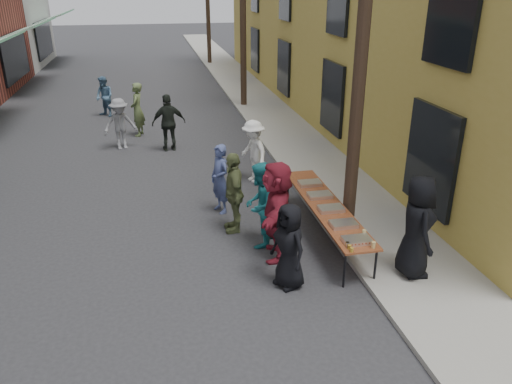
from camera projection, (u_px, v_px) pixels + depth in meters
name	position (u px, v px, depth m)	size (l,w,h in m)	color
ground	(142.00, 360.00, 7.18)	(120.00, 120.00, 0.00)	#28282B
sidewalk	(260.00, 105.00, 21.61)	(2.20, 60.00, 0.10)	gray
utility_pole_near	(365.00, 13.00, 8.93)	(0.26, 0.26, 9.00)	#2D2116
serving_table	(326.00, 206.00, 10.35)	(0.70, 4.00, 0.75)	#602E16
catering_tray_sausage	(357.00, 240.00, 8.84)	(0.50, 0.33, 0.08)	maroon
catering_tray_foil_b	(344.00, 224.00, 9.42)	(0.50, 0.33, 0.08)	#B2B2B7
catering_tray_buns	(331.00, 209.00, 10.05)	(0.50, 0.33, 0.08)	tan
catering_tray_foil_d	(320.00, 195.00, 10.68)	(0.50, 0.33, 0.08)	#B2B2B7
catering_tray_buns_end	(310.00, 183.00, 11.31)	(0.50, 0.33, 0.08)	tan
condiment_jar_a	(352.00, 250.00, 8.53)	(0.07, 0.07, 0.08)	#A57F26
condiment_jar_b	(349.00, 247.00, 8.62)	(0.07, 0.07, 0.08)	#A57F26
condiment_jar_c	(347.00, 244.00, 8.71)	(0.07, 0.07, 0.08)	#A57F26
cup_stack	(373.00, 245.00, 8.64)	(0.08, 0.08, 0.12)	tan
guest_front_a	(289.00, 246.00, 8.65)	(0.77, 0.50, 1.58)	black
guest_front_b	(220.00, 179.00, 11.48)	(0.60, 0.39, 1.63)	#424E80
guest_front_c	(260.00, 205.00, 9.99)	(0.86, 0.67, 1.77)	teal
guest_front_d	(253.00, 151.00, 13.24)	(1.09, 0.63, 1.68)	white
guest_front_e	(234.00, 192.00, 10.58)	(1.04, 0.43, 1.77)	#5F6A3D
guest_queue_back	(277.00, 210.00, 9.51)	(1.83, 0.58, 1.98)	maroon
server	(417.00, 227.00, 8.77)	(0.92, 0.60, 1.89)	black
passerby_left	(120.00, 124.00, 15.84)	(1.05, 0.61, 1.63)	gray
passerby_mid	(169.00, 123.00, 15.65)	(1.06, 0.44, 1.80)	black
passerby_right	(137.00, 110.00, 17.17)	(0.67, 0.44, 1.83)	#58693D
passerby_far	(105.00, 97.00, 19.65)	(0.76, 0.60, 1.57)	#496D8E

